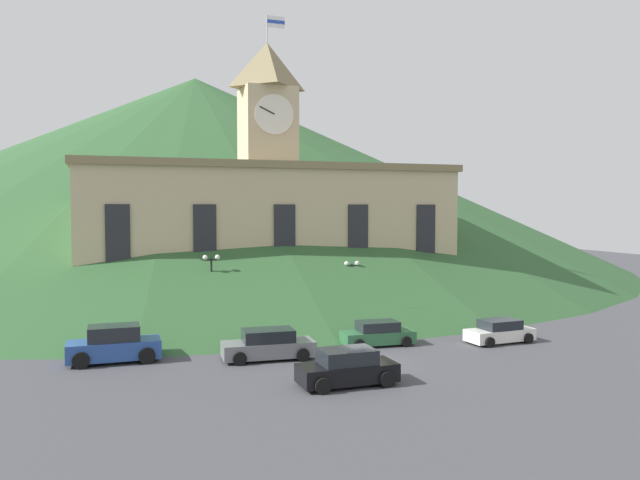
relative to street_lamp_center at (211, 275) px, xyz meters
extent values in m
plane|color=#424247|center=(6.43, -13.49, -3.82)|extent=(160.00, 160.00, 0.00)
cube|color=#C6B289|center=(6.43, 8.33, 2.15)|extent=(32.21, 10.74, 11.95)
cube|color=olive|center=(6.43, 8.33, 8.43)|extent=(32.81, 11.34, 0.60)
cube|color=#C6B289|center=(6.43, 8.33, 12.06)|extent=(4.50, 4.50, 6.67)
pyramid|color=olive|center=(6.43, 8.33, 17.42)|extent=(4.95, 4.95, 4.05)
cylinder|color=silver|center=(6.43, 6.02, 12.86)|extent=(3.42, 0.12, 3.42)
cube|color=black|center=(5.80, 5.95, 13.15)|extent=(1.32, 0.06, 0.68)
cylinder|color=#B2B2B7|center=(6.43, 8.33, 20.65)|extent=(0.10, 0.10, 2.40)
cube|color=white|center=(7.23, 8.33, 21.30)|extent=(1.60, 0.06, 1.00)
cube|color=#2347B2|center=(7.23, 8.29, 21.30)|extent=(1.60, 0.04, 0.28)
cube|color=#232328|center=(-6.45, 2.88, 1.91)|extent=(1.77, 0.16, 6.57)
cube|color=#232328|center=(-0.01, 2.88, 1.91)|extent=(1.77, 0.16, 6.57)
cube|color=#232328|center=(6.43, 2.88, 1.91)|extent=(1.77, 0.16, 6.57)
cube|color=#232328|center=(12.87, 2.88, 1.91)|extent=(1.77, 0.16, 6.57)
cube|color=#232328|center=(19.32, 2.88, 1.91)|extent=(1.77, 0.16, 6.57)
cube|color=#2347B2|center=(-6.62, -1.03, -2.57)|extent=(5.22, 0.12, 2.51)
cube|color=white|center=(-1.40, -1.03, -2.57)|extent=(5.22, 0.12, 2.51)
cube|color=#2347B2|center=(3.82, -1.03, -2.57)|extent=(5.22, 0.12, 2.51)
cube|color=white|center=(9.04, -1.03, -2.57)|extent=(5.22, 0.12, 2.51)
cube|color=#2347B2|center=(14.27, -1.03, -2.57)|extent=(5.22, 0.12, 2.51)
cube|color=white|center=(19.49, -1.03, -2.57)|extent=(5.22, 0.12, 2.51)
cone|color=#2D562D|center=(6.43, 53.72, 10.62)|extent=(126.58, 126.58, 28.88)
cylinder|color=black|center=(0.00, 0.00, -1.28)|extent=(0.14, 0.14, 5.09)
cube|color=black|center=(0.00, 0.00, 1.12)|extent=(0.90, 0.08, 0.08)
sphere|color=white|center=(-0.45, 0.00, 1.30)|extent=(0.36, 0.36, 0.36)
sphere|color=white|center=(0.45, 0.00, 1.30)|extent=(0.36, 0.36, 0.36)
cylinder|color=black|center=(11.14, 0.00, -1.67)|extent=(0.14, 0.14, 4.31)
cube|color=black|center=(11.14, 0.00, 0.34)|extent=(0.90, 0.08, 0.08)
sphere|color=white|center=(10.69, 0.00, 0.52)|extent=(0.36, 0.36, 0.36)
sphere|color=white|center=(11.59, 0.00, 0.52)|extent=(0.36, 0.36, 0.36)
cube|color=white|center=(16.81, -11.64, -3.30)|extent=(4.61, 2.09, 0.74)
cube|color=#1E2328|center=(16.81, -11.64, -2.63)|extent=(2.58, 1.81, 0.61)
cylinder|color=black|center=(18.28, -10.64, -3.49)|extent=(0.68, 0.37, 0.66)
cylinder|color=black|center=(18.40, -12.44, -3.49)|extent=(0.68, 0.37, 0.66)
cylinder|color=black|center=(15.23, -10.84, -3.49)|extent=(0.68, 0.37, 0.66)
cylinder|color=black|center=(15.34, -12.63, -3.49)|extent=(0.68, 0.37, 0.66)
cube|color=#2D663D|center=(8.96, -9.78, -3.29)|extent=(4.70, 2.08, 0.77)
cube|color=#1E2328|center=(8.96, -9.78, -2.59)|extent=(2.63, 1.81, 0.63)
cylinder|color=black|center=(10.58, -8.97, -3.48)|extent=(0.70, 0.37, 0.68)
cylinder|color=black|center=(10.47, -10.77, -3.48)|extent=(0.70, 0.37, 0.68)
cylinder|color=black|center=(7.46, -8.78, -3.48)|extent=(0.70, 0.37, 0.68)
cylinder|color=black|center=(7.35, -10.58, -3.48)|extent=(0.70, 0.37, 0.68)
cube|color=black|center=(3.85, -17.39, -3.20)|extent=(4.92, 2.05, 0.89)
cube|color=#1E2328|center=(3.85, -17.39, -2.39)|extent=(2.72, 1.87, 0.73)
cylinder|color=black|center=(5.51, -16.38, -3.43)|extent=(0.80, 0.37, 0.79)
cylinder|color=black|center=(5.53, -18.38, -3.43)|extent=(0.80, 0.37, 0.79)
cylinder|color=black|center=(2.18, -16.41, -3.43)|extent=(0.80, 0.37, 0.79)
cylinder|color=black|center=(2.20, -18.41, -3.43)|extent=(0.80, 0.37, 0.79)
cube|color=#B7B7BC|center=(14.09, -4.75, -3.30)|extent=(4.05, 2.09, 0.74)
cube|color=#1E2328|center=(14.09, -4.75, -2.63)|extent=(2.29, 1.78, 0.61)
cylinder|color=black|center=(15.33, -3.77, -3.49)|extent=(0.69, 0.37, 0.66)
cylinder|color=black|center=(15.50, -5.46, -3.49)|extent=(0.69, 0.37, 0.66)
cylinder|color=black|center=(12.69, -4.04, -3.49)|extent=(0.69, 0.37, 0.66)
cylinder|color=black|center=(12.86, -5.73, -3.49)|extent=(0.69, 0.37, 0.66)
cube|color=slate|center=(1.46, -11.02, -3.22)|extent=(5.42, 2.34, 0.87)
cube|color=#1E2328|center=(1.46, -11.02, -2.43)|extent=(3.03, 2.02, 0.71)
cylinder|color=black|center=(-0.40, -11.90, -3.44)|extent=(0.79, 0.41, 0.77)
cylinder|color=black|center=(-0.27, -9.90, -3.44)|extent=(0.79, 0.41, 0.77)
cylinder|color=black|center=(3.20, -12.13, -3.44)|extent=(0.79, 0.41, 0.77)
cylinder|color=black|center=(3.32, -10.14, -3.44)|extent=(0.79, 0.41, 0.77)
cube|color=#284C99|center=(-6.98, -8.81, -3.09)|extent=(5.12, 2.04, 1.04)
cube|color=#1E2328|center=(-6.98, -8.81, -2.15)|extent=(2.82, 1.86, 0.85)
cylinder|color=black|center=(-8.72, -9.80, -3.36)|extent=(0.93, 0.37, 0.92)
cylinder|color=black|center=(-8.71, -7.80, -3.36)|extent=(0.93, 0.37, 0.92)
cylinder|color=black|center=(-5.25, -9.82, -3.36)|extent=(0.93, 0.37, 0.92)
cylinder|color=black|center=(-5.24, -7.82, -3.36)|extent=(0.93, 0.37, 0.92)
camera|label=1|loc=(-7.41, -45.71, 4.99)|focal=35.00mm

